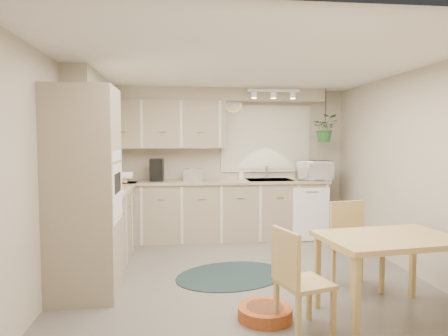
{
  "coord_description": "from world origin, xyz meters",
  "views": [
    {
      "loc": [
        -0.72,
        -4.45,
        1.58
      ],
      "look_at": [
        -0.17,
        0.55,
        1.23
      ],
      "focal_mm": 32.0,
      "sensor_mm": 36.0,
      "label": 1
    }
  ],
  "objects_px": {
    "dining_table": "(388,277)",
    "braided_rug": "(231,275)",
    "chair_back": "(357,247)",
    "pet_bed": "(265,313)",
    "microwave": "(314,168)",
    "chair_left": "(304,280)"
  },
  "relations": [
    {
      "from": "chair_left",
      "to": "chair_back",
      "type": "relative_size",
      "value": 0.94
    },
    {
      "from": "chair_left",
      "to": "pet_bed",
      "type": "xyz_separation_m",
      "value": [
        -0.27,
        0.26,
        -0.38
      ]
    },
    {
      "from": "chair_back",
      "to": "pet_bed",
      "type": "relative_size",
      "value": 1.89
    },
    {
      "from": "dining_table",
      "to": "pet_bed",
      "type": "xyz_separation_m",
      "value": [
        -1.1,
        0.08,
        -0.31
      ]
    },
    {
      "from": "dining_table",
      "to": "braided_rug",
      "type": "relative_size",
      "value": 0.87
    },
    {
      "from": "microwave",
      "to": "chair_back",
      "type": "bearing_deg",
      "value": -89.01
    },
    {
      "from": "chair_back",
      "to": "braided_rug",
      "type": "bearing_deg",
      "value": -35.2
    },
    {
      "from": "chair_left",
      "to": "microwave",
      "type": "distance_m",
      "value": 3.32
    },
    {
      "from": "chair_left",
      "to": "chair_back",
      "type": "xyz_separation_m",
      "value": [
        0.84,
        0.83,
        0.03
      ]
    },
    {
      "from": "microwave",
      "to": "chair_left",
      "type": "bearing_deg",
      "value": -101.95
    },
    {
      "from": "chair_back",
      "to": "braided_rug",
      "type": "distance_m",
      "value": 1.46
    },
    {
      "from": "microwave",
      "to": "dining_table",
      "type": "bearing_deg",
      "value": -87.65
    },
    {
      "from": "pet_bed",
      "to": "microwave",
      "type": "xyz_separation_m",
      "value": [
        1.39,
        2.79,
        1.07
      ]
    },
    {
      "from": "dining_table",
      "to": "chair_left",
      "type": "bearing_deg",
      "value": -167.69
    },
    {
      "from": "dining_table",
      "to": "chair_left",
      "type": "xyz_separation_m",
      "value": [
        -0.82,
        -0.18,
        0.07
      ]
    },
    {
      "from": "chair_left",
      "to": "pet_bed",
      "type": "bearing_deg",
      "value": -149.55
    },
    {
      "from": "dining_table",
      "to": "microwave",
      "type": "bearing_deg",
      "value": 84.07
    },
    {
      "from": "chair_left",
      "to": "microwave",
      "type": "bearing_deg",
      "value": 143.31
    },
    {
      "from": "chair_back",
      "to": "braided_rug",
      "type": "xyz_separation_m",
      "value": [
        -1.26,
        0.56,
        -0.45
      ]
    },
    {
      "from": "dining_table",
      "to": "pet_bed",
      "type": "relative_size",
      "value": 2.4
    },
    {
      "from": "braided_rug",
      "to": "chair_back",
      "type": "bearing_deg",
      "value": -24.01
    },
    {
      "from": "braided_rug",
      "to": "chair_left",
      "type": "bearing_deg",
      "value": -73.13
    }
  ]
}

